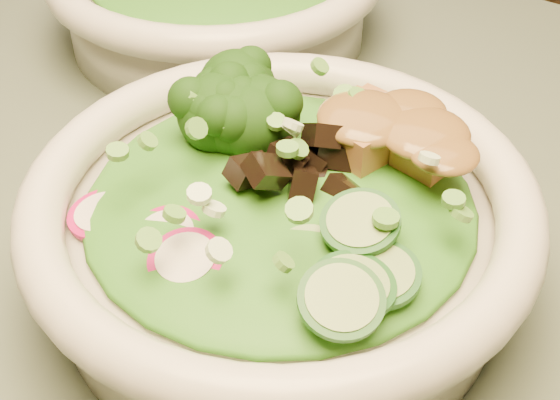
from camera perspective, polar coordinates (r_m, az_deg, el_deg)
The scene contains 10 objects.
dining_table at distance 0.62m, azimuth -3.25°, elevation -7.12°, with size 1.20×0.80×0.75m.
salad_bowl at distance 0.45m, azimuth -0.00°, elevation -2.03°, with size 0.29×0.29×0.08m.
lettuce_bed at distance 0.43m, azimuth -0.00°, elevation 0.10°, with size 0.22×0.22×0.03m, color #206816.
broccoli_florets at distance 0.47m, azimuth -4.12°, elevation 6.38°, with size 0.09×0.08×0.05m, color black, non-canonical shape.
radish_slices at distance 0.41m, azimuth -8.74°, elevation -2.69°, with size 0.12×0.04×0.02m, color #AA0D52, non-canonical shape.
cucumber_slices at distance 0.38m, azimuth 4.77°, elevation -4.52°, with size 0.08×0.08×0.04m, color #85A25A, non-canonical shape.
mushroom_heap at distance 0.43m, azimuth 1.55°, elevation 2.22°, with size 0.08×0.08×0.04m, color black, non-canonical shape.
tofu_cubes at distance 0.45m, azimuth 7.77°, elevation 3.87°, with size 0.10×0.06×0.04m, color #A06135, non-canonical shape.
peanut_sauce at distance 0.44m, azimuth 7.93°, elevation 5.32°, with size 0.08×0.06×0.02m, color brown.
scallion_garnish at distance 0.42m, azimuth -0.00°, elevation 2.86°, with size 0.21×0.21×0.03m, color #569835, non-canonical shape.
Camera 1 is at (0.27, -0.32, 1.09)m, focal length 50.00 mm.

